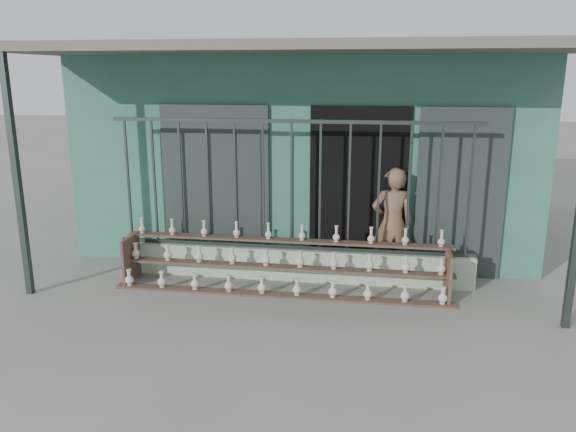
# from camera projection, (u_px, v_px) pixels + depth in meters

# --- Properties ---
(ground) EXTENTS (60.00, 60.00, 0.00)m
(ground) POSITION_uv_depth(u_px,v_px,m) (275.00, 317.00, 6.72)
(ground) COLOR slate
(workshop_building) EXTENTS (7.40, 6.60, 3.21)m
(workshop_building) POSITION_uv_depth(u_px,v_px,m) (315.00, 141.00, 10.37)
(workshop_building) COLOR #306655
(workshop_building) RESTS_ON ground
(parapet_wall) EXTENTS (5.00, 0.20, 0.45)m
(parapet_wall) POSITION_uv_depth(u_px,v_px,m) (291.00, 264.00, 7.91)
(parapet_wall) COLOR #ABC6AA
(parapet_wall) RESTS_ON ground
(security_fence) EXTENTS (5.00, 0.04, 1.80)m
(security_fence) POSITION_uv_depth(u_px,v_px,m) (291.00, 186.00, 7.63)
(security_fence) COLOR #283330
(security_fence) RESTS_ON parapet_wall
(shelf_rack) EXTENTS (4.50, 0.68, 0.85)m
(shelf_rack) POSITION_uv_depth(u_px,v_px,m) (283.00, 265.00, 7.49)
(shelf_rack) COLOR brown
(shelf_rack) RESTS_ON ground
(elderly_woman) EXTENTS (0.64, 0.47, 1.59)m
(elderly_woman) POSITION_uv_depth(u_px,v_px,m) (392.00, 224.00, 7.83)
(elderly_woman) COLOR brown
(elderly_woman) RESTS_ON ground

